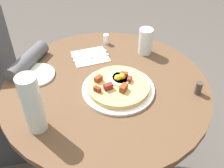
% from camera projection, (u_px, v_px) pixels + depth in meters
% --- Properties ---
extents(dining_table, '(0.91, 0.91, 0.75)m').
position_uv_depth(dining_table, '(106.00, 113.00, 1.31)').
color(dining_table, brown).
rests_on(dining_table, ground_plane).
extents(pizza_plate, '(0.31, 0.31, 0.01)m').
position_uv_depth(pizza_plate, '(118.00, 89.00, 1.16)').
color(pizza_plate, white).
rests_on(pizza_plate, dining_table).
extents(breakfast_pizza, '(0.26, 0.26, 0.05)m').
position_uv_depth(breakfast_pizza, '(118.00, 85.00, 1.15)').
color(breakfast_pizza, tan).
rests_on(breakfast_pizza, pizza_plate).
extents(bread_plate, '(0.17, 0.17, 0.01)m').
position_uv_depth(bread_plate, '(36.00, 75.00, 1.24)').
color(bread_plate, silver).
rests_on(bread_plate, dining_table).
extents(napkin, '(0.16, 0.19, 0.00)m').
position_uv_depth(napkin, '(90.00, 56.00, 1.35)').
color(napkin, white).
rests_on(napkin, dining_table).
extents(fork, '(0.04, 0.18, 0.00)m').
position_uv_depth(fork, '(91.00, 58.00, 1.34)').
color(fork, silver).
rests_on(fork, napkin).
extents(knife, '(0.04, 0.18, 0.00)m').
position_uv_depth(knife, '(89.00, 54.00, 1.36)').
color(knife, silver).
rests_on(knife, napkin).
extents(water_glass, '(0.07, 0.07, 0.13)m').
position_uv_depth(water_glass, '(145.00, 41.00, 1.34)').
color(water_glass, silver).
rests_on(water_glass, dining_table).
extents(water_bottle, '(0.07, 0.07, 0.24)m').
position_uv_depth(water_bottle, '(32.00, 104.00, 0.93)').
color(water_bottle, silver).
rests_on(water_bottle, dining_table).
extents(salt_shaker, '(0.03, 0.03, 0.05)m').
position_uv_depth(salt_shaker, '(106.00, 39.00, 1.43)').
color(salt_shaker, white).
rests_on(salt_shaker, dining_table).
extents(pepper_shaker, '(0.03, 0.03, 0.06)m').
position_uv_depth(pepper_shaker, '(199.00, 88.00, 1.13)').
color(pepper_shaker, '#3F3833').
rests_on(pepper_shaker, dining_table).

